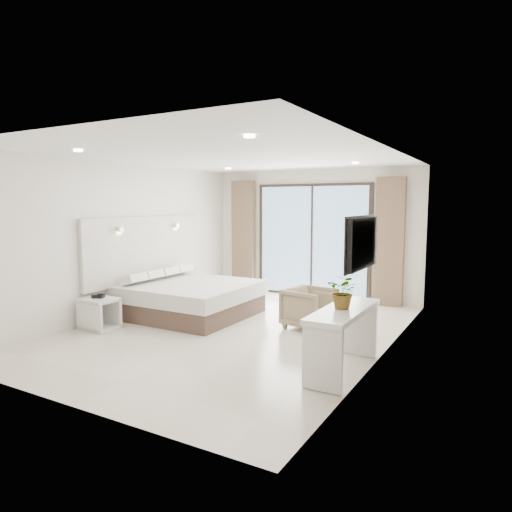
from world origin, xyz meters
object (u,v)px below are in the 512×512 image
object	(u,v)px
bed	(189,298)
nightstand	(99,314)
armchair	(309,306)
console_desk	(343,326)

from	to	relation	value
bed	nightstand	world-z (taller)	bed
bed	armchair	size ratio (longest dim) A/B	2.93
bed	armchair	xyz separation A→B (m)	(2.20, 0.28, 0.05)
console_desk	armchair	xyz separation A→B (m)	(-1.10, 1.59, -0.20)
nightstand	console_desk	bearing A→B (deg)	4.17
nightstand	armchair	distance (m)	3.35
armchair	console_desk	bearing A→B (deg)	-136.10
bed	armchair	bearing A→B (deg)	7.19
armchair	nightstand	bearing A→B (deg)	130.05
console_desk	armchair	bearing A→B (deg)	124.70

